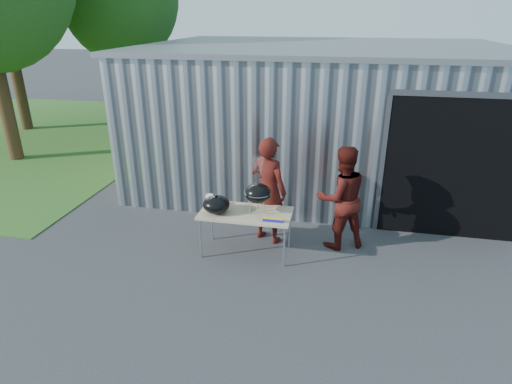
% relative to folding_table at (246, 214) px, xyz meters
% --- Properties ---
extents(ground, '(80.00, 80.00, 0.00)m').
position_rel_folding_table_xyz_m(ground, '(0.12, -0.37, -0.71)').
color(ground, '#303032').
extents(building, '(8.20, 6.20, 3.10)m').
position_rel_folding_table_xyz_m(building, '(1.04, 4.22, 0.83)').
color(building, silver).
rests_on(building, ground).
extents(grass_patch, '(10.00, 12.00, 0.02)m').
position_rel_folding_table_xyz_m(grass_patch, '(-8.88, 5.63, -0.70)').
color(grass_patch, '#2D591E').
rests_on(grass_patch, ground).
extents(folding_table, '(1.50, 0.75, 0.75)m').
position_rel_folding_table_xyz_m(folding_table, '(0.00, 0.00, 0.00)').
color(folding_table, tan).
rests_on(folding_table, ground).
extents(kettle_grill, '(0.43, 0.43, 0.93)m').
position_rel_folding_table_xyz_m(kettle_grill, '(0.19, 0.04, 0.46)').
color(kettle_grill, black).
rests_on(kettle_grill, folding_table).
extents(grill_lid, '(0.44, 0.44, 0.32)m').
position_rel_folding_table_xyz_m(grill_lid, '(-0.47, -0.10, 0.18)').
color(grill_lid, black).
rests_on(grill_lid, folding_table).
extents(paper_towels, '(0.12, 0.12, 0.28)m').
position_rel_folding_table_xyz_m(paper_towels, '(-0.59, -0.05, 0.18)').
color(paper_towels, white).
rests_on(paper_towels, folding_table).
extents(white_tub, '(0.20, 0.15, 0.10)m').
position_rel_folding_table_xyz_m(white_tub, '(-0.55, 0.18, 0.09)').
color(white_tub, white).
rests_on(white_tub, folding_table).
extents(foil_box, '(0.32, 0.05, 0.06)m').
position_rel_folding_table_xyz_m(foil_box, '(0.49, -0.25, 0.07)').
color(foil_box, '#1B19A2').
rests_on(foil_box, folding_table).
extents(person_cook, '(0.81, 0.69, 1.88)m').
position_rel_folding_table_xyz_m(person_cook, '(0.28, 0.54, 0.23)').
color(person_cook, '#47110D').
rests_on(person_cook, ground).
extents(person_bystander, '(1.08, 0.98, 1.80)m').
position_rel_folding_table_xyz_m(person_bystander, '(1.51, 0.57, 0.19)').
color(person_bystander, '#47110D').
rests_on(person_bystander, ground).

